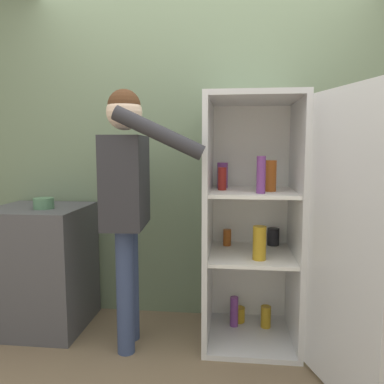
{
  "coord_description": "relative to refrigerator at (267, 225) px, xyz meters",
  "views": [
    {
      "loc": [
        0.25,
        -1.95,
        1.34
      ],
      "look_at": [
        -0.03,
        0.6,
        1.04
      ],
      "focal_mm": 35.0,
      "sensor_mm": 36.0,
      "label": 1
    }
  ],
  "objects": [
    {
      "name": "wall_back",
      "position": [
        -0.48,
        0.46,
        0.44
      ],
      "size": [
        7.0,
        0.06,
        2.55
      ],
      "color": "gray",
      "rests_on": "ground_plane"
    },
    {
      "name": "refrigerator",
      "position": [
        0.0,
        0.0,
        0.0
      ],
      "size": [
        0.89,
        1.25,
        1.68
      ],
      "color": "silver",
      "rests_on": "ground_plane"
    },
    {
      "name": "person",
      "position": [
        -0.91,
        -0.11,
        0.25
      ],
      "size": [
        0.68,
        0.59,
        1.71
      ],
      "color": "#384770",
      "rests_on": "ground_plane"
    },
    {
      "name": "counter",
      "position": [
        -1.64,
        0.1,
        -0.38
      ],
      "size": [
        0.66,
        0.62,
        0.91
      ],
      "color": "#4C4C51",
      "rests_on": "ground_plane"
    },
    {
      "name": "bowl",
      "position": [
        -1.57,
        0.03,
        0.11
      ],
      "size": [
        0.14,
        0.14,
        0.08
      ],
      "color": "#517F5B",
      "rests_on": "counter"
    }
  ]
}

